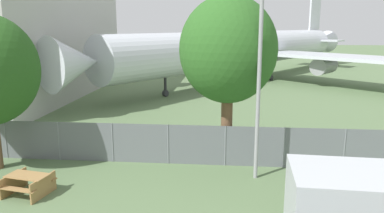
{
  "coord_description": "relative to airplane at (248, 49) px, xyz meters",
  "views": [
    {
      "loc": [
        2.54,
        -4.67,
        6.1
      ],
      "look_at": [
        0.79,
        14.13,
        2.0
      ],
      "focal_mm": 35.0,
      "sensor_mm": 36.0,
      "label": 1
    }
  ],
  "objects": [
    {
      "name": "perimeter_fence",
      "position": [
        -4.84,
        -27.07,
        -2.63
      ],
      "size": [
        56.07,
        0.07,
        1.81
      ],
      "color": "slate",
      "rests_on": "ground"
    },
    {
      "name": "airplane",
      "position": [
        0.0,
        0.0,
        0.0
      ],
      "size": [
        35.32,
        41.53,
        11.18
      ],
      "rotation": [
        0.0,
        0.0,
        -2.18
      ],
      "color": "silver",
      "rests_on": "ground"
    },
    {
      "name": "picnic_bench_near_cabin",
      "position": [
        -9.48,
        -30.67,
        -3.07
      ],
      "size": [
        1.74,
        1.66,
        0.76
      ],
      "rotation": [
        0.0,
        0.0,
        -0.19
      ],
      "color": "#A37A47",
      "rests_on": "ground"
    },
    {
      "name": "tree_left_of_cabin",
      "position": [
        -2.26,
        -26.54,
        1.52
      ],
      "size": [
        4.23,
        4.23,
        7.41
      ],
      "color": "brown",
      "rests_on": "ground"
    },
    {
      "name": "light_mast",
      "position": [
        -1.05,
        -28.33,
        1.19
      ],
      "size": [
        0.44,
        0.44,
        7.72
      ],
      "color": "#99999E",
      "rests_on": "ground"
    }
  ]
}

